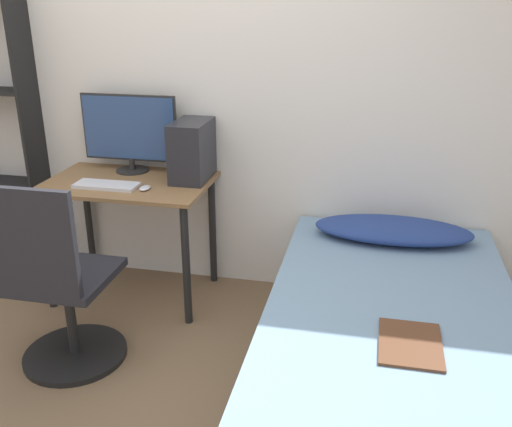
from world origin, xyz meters
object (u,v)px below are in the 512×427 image
Objects in this scene: bed at (389,350)px; pc_tower at (192,151)px; monitor at (129,131)px; office_chair at (61,297)px; keyboard at (106,185)px.

pc_tower reaches higher than bed.
monitor is 1.74× the size of pc_tower.
office_chair reaches higher than keyboard.
office_chair is 0.51× the size of bed.
keyboard is (-0.03, 0.64, 0.36)m from office_chair.
bed is (1.57, 0.10, -0.15)m from office_chair.
pc_tower is at bearing 29.75° from keyboard.
office_chair is at bearing -89.14° from monitor.
bed is at bearing -18.47° from keyboard.
monitor is at bearing 151.61° from bed.
bed is at bearing -28.39° from monitor.
office_chair is 0.73m from keyboard.
monitor is (-0.01, 0.96, 0.60)m from office_chair.
monitor is 0.40m from keyboard.
monitor reaches higher than bed.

